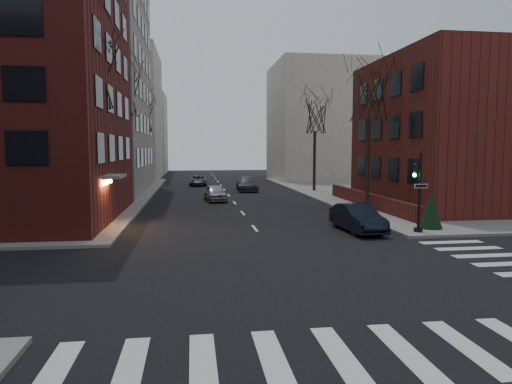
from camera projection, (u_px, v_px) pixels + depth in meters
ground at (311, 300)px, 13.24m from camera, size 160.00×160.00×0.00m
sidewalk_far_right at (510, 190)px, 46.81m from camera, size 44.00×44.00×0.15m
building_left_tan at (45, 46)px, 43.08m from camera, size 18.00×18.00×28.00m
building_right_brick at (462, 133)px, 33.73m from camera, size 12.00×14.00×11.00m
low_wall_right at (368, 200)px, 33.19m from camera, size 0.35×16.00×1.00m
building_distant_la at (109, 116)px, 64.54m from camera, size 14.00×16.00×18.00m
building_distant_ra at (324, 123)px, 63.84m from camera, size 14.00×14.00×16.00m
building_distant_lb at (138, 134)px, 81.76m from camera, size 10.00×12.00×14.00m
traffic_signal at (418, 198)px, 23.02m from camera, size 0.76×0.44×4.00m
tree_left_a at (91, 74)px, 25.02m from camera, size 4.18×4.18×10.26m
tree_left_b at (123, 92)px, 36.81m from camera, size 4.40×4.40×10.80m
tree_left_c at (142, 116)px, 50.70m from camera, size 3.96×3.96×9.72m
tree_right_a at (369, 95)px, 31.44m from camera, size 3.96×3.96×9.72m
tree_right_b at (315, 116)px, 45.28m from camera, size 3.74×3.74×9.18m
streetlamp_near at (125, 150)px, 33.39m from camera, size 0.36×0.36×6.28m
streetlamp_far at (150, 150)px, 53.11m from camera, size 0.36×0.36×6.28m
parked_sedan at (357, 218)px, 23.99m from camera, size 1.83×4.51×1.46m
car_lane_silver at (215, 193)px, 38.04m from camera, size 1.99×4.12×1.36m
car_lane_gray at (247, 184)px, 47.17m from camera, size 2.13×5.01×1.44m
car_lane_far at (198, 181)px, 53.90m from camera, size 2.11×4.37×1.20m
sandwich_board at (416, 214)px, 26.41m from camera, size 0.42×0.56×0.85m
evergreen_shrub at (431, 210)px, 24.12m from camera, size 1.54×1.54×1.97m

